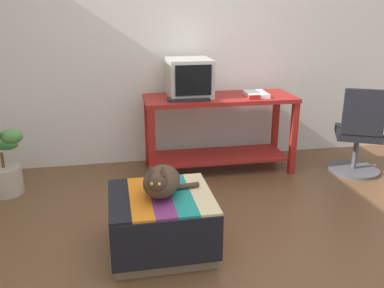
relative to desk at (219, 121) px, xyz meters
The scene contains 12 objects.
ground_plane 1.72m from the desk, 102.98° to the right, with size 14.00×14.00×0.00m, color brown.
back_wall 0.97m from the desk, 129.34° to the left, with size 8.00×0.10×2.60m, color silver.
desk is the anchor object (origin of this frame).
tv_monitor 0.52m from the desk, 164.50° to the left, with size 0.42×0.46×0.37m.
keyboard 0.44m from the desk, 159.85° to the right, with size 0.40×0.15×0.02m, color black.
book 0.45m from the desk, ahead, with size 0.20×0.30×0.04m, color white.
ottoman_with_blanket 1.61m from the desk, 119.02° to the right, with size 0.69×0.67×0.41m.
cat 1.58m from the desk, 118.68° to the right, with size 0.44×0.41×0.27m.
potted_plant 2.06m from the desk, behind, with size 0.37×0.32×0.65m.
office_chair 1.40m from the desk, 15.50° to the right, with size 0.56×0.56×0.89m.
stapler 0.44m from the desk, 34.51° to the right, with size 0.04×0.11×0.04m, color #A31E1E.
pen 0.50m from the desk, ahead, with size 0.01×0.01×0.14m, color black.
Camera 1 is at (-0.67, -2.26, 1.61)m, focal length 38.24 mm.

